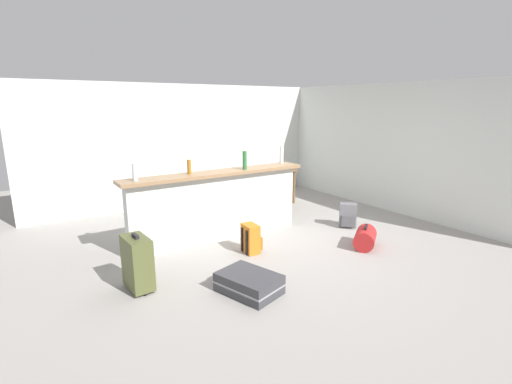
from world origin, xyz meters
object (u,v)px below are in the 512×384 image
(bottle_white, at_px, (282,155))
(duffel_bag_red, at_px, (365,238))
(bottle_clear, at_px, (135,172))
(dining_chair_near_partition, at_px, (278,185))
(bottle_green, at_px, (245,160))
(backpack_orange, at_px, (251,239))
(backpack_grey, at_px, (348,216))
(suitcase_flat_charcoal, at_px, (249,283))
(suitcase_upright_olive, at_px, (138,262))
(bottle_amber, at_px, (189,167))
(dining_table, at_px, (266,174))

(bottle_white, relative_size, duffel_bag_red, 0.53)
(bottle_clear, height_order, dining_chair_near_partition, bottle_clear)
(bottle_clear, relative_size, duffel_bag_red, 0.41)
(bottle_green, distance_m, backpack_orange, 1.26)
(backpack_grey, bearing_deg, suitcase_flat_charcoal, -159.64)
(suitcase_flat_charcoal, distance_m, suitcase_upright_olive, 1.30)
(bottle_amber, xyz_separation_m, suitcase_upright_olive, (-1.10, -0.97, -0.87))
(bottle_clear, relative_size, bottle_green, 0.81)
(dining_table, bearing_deg, suitcase_flat_charcoal, -127.94)
(suitcase_flat_charcoal, bearing_deg, suitcase_upright_olive, 143.27)
(bottle_white, xyz_separation_m, dining_chair_near_partition, (0.51, 0.75, -0.73))
(suitcase_upright_olive, bearing_deg, bottle_clear, 72.11)
(bottle_green, distance_m, duffel_bag_red, 2.18)
(bottle_green, height_order, dining_table, bottle_green)
(suitcase_upright_olive, bearing_deg, dining_table, 34.18)
(bottle_green, distance_m, bottle_white, 0.86)
(bottle_green, bearing_deg, bottle_clear, 178.57)
(backpack_orange, bearing_deg, bottle_white, 35.18)
(suitcase_upright_olive, bearing_deg, backpack_orange, 6.99)
(bottle_amber, distance_m, backpack_grey, 2.88)
(bottle_clear, distance_m, backpack_orange, 1.85)
(bottle_white, distance_m, dining_chair_near_partition, 1.16)
(bottle_green, relative_size, dining_chair_near_partition, 0.31)
(bottle_amber, bearing_deg, dining_table, 30.31)
(bottle_green, xyz_separation_m, suitcase_upright_olive, (-1.98, -0.86, -0.91))
(bottle_amber, bearing_deg, bottle_green, -6.90)
(dining_chair_near_partition, distance_m, suitcase_flat_charcoal, 3.46)
(bottle_clear, height_order, backpack_orange, bottle_clear)
(suitcase_flat_charcoal, relative_size, backpack_grey, 2.11)
(dining_chair_near_partition, relative_size, backpack_grey, 2.21)
(bottle_white, xyz_separation_m, dining_table, (0.61, 1.31, -0.60))
(dining_chair_near_partition, height_order, suitcase_upright_olive, dining_chair_near_partition)
(bottle_amber, distance_m, bottle_green, 0.89)
(bottle_green, bearing_deg, dining_chair_near_partition, 34.00)
(dining_table, distance_m, suitcase_upright_olive, 4.17)
(suitcase_flat_charcoal, distance_m, duffel_bag_red, 2.18)
(suitcase_upright_olive, xyz_separation_m, duffel_bag_red, (3.20, -0.58, -0.18))
(bottle_green, distance_m, dining_chair_near_partition, 1.79)
(dining_chair_near_partition, bearing_deg, bottle_clear, -164.03)
(suitcase_upright_olive, bearing_deg, dining_chair_near_partition, 27.96)
(bottle_clear, xyz_separation_m, bottle_amber, (0.80, 0.07, -0.01))
(backpack_orange, xyz_separation_m, backpack_grey, (2.02, 0.02, 0.00))
(dining_chair_near_partition, xyz_separation_m, backpack_orange, (-1.66, -1.57, -0.31))
(bottle_white, relative_size, suitcase_upright_olive, 0.44)
(bottle_white, distance_m, duffel_bag_red, 1.97)
(backpack_grey, xyz_separation_m, suitcase_upright_olive, (-3.70, -0.23, 0.13))
(suitcase_upright_olive, height_order, duffel_bag_red, suitcase_upright_olive)
(bottle_clear, height_order, bottle_green, bottle_green)
(bottle_amber, bearing_deg, suitcase_upright_olive, -138.61)
(suitcase_flat_charcoal, xyz_separation_m, duffel_bag_red, (2.18, 0.18, 0.04))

